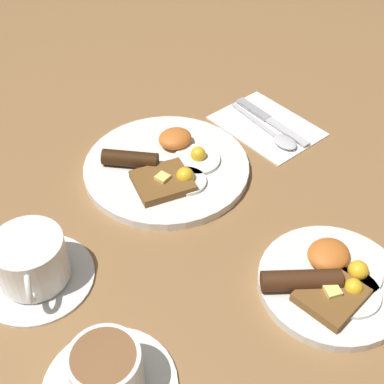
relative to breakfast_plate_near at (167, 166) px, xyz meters
The scene contains 8 objects.
ground_plane 0.01m from the breakfast_plate_near, 102.37° to the right, with size 3.00×3.00×0.00m, color olive.
breakfast_plate_near is the anchor object (origin of this frame).
breakfast_plate_far 0.34m from the breakfast_plate_near, 97.26° to the left, with size 0.21×0.21×0.04m.
teacup_near 0.29m from the breakfast_plate_near, 16.24° to the left, with size 0.16×0.16×0.08m.
teacup_far 0.40m from the breakfast_plate_near, 45.56° to the left, with size 0.16×0.16×0.07m.
napkin 0.23m from the breakfast_plate_near, behind, with size 0.14×0.19×0.01m, color white.
knife 0.24m from the breakfast_plate_near, behind, with size 0.02×0.19×0.01m.
spoon 0.22m from the breakfast_plate_near, 166.64° to the left, with size 0.04×0.18×0.01m.
Camera 1 is at (0.38, 0.59, 0.61)m, focal length 50.00 mm.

